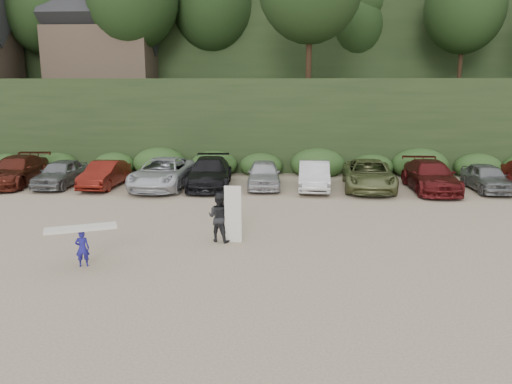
{
  "coord_description": "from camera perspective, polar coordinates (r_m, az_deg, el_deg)",
  "views": [
    {
      "loc": [
        2.36,
        -16.82,
        5.52
      ],
      "look_at": [
        1.28,
        3.0,
        1.3
      ],
      "focal_mm": 35.0,
      "sensor_mm": 36.0,
      "label": 1
    }
  ],
  "objects": [
    {
      "name": "child_surfer",
      "position": [
        16.42,
        -19.3,
        -5.15
      ],
      "size": [
        2.19,
        1.38,
        1.28
      ],
      "color": "navy",
      "rests_on": "ground"
    },
    {
      "name": "hillside_backdrop",
      "position": [
        53.12,
        0.29,
        18.17
      ],
      "size": [
        90.0,
        41.5,
        28.0
      ],
      "color": "black",
      "rests_on": "ground"
    },
    {
      "name": "adult_surfer",
      "position": [
        18.01,
        -4.09,
        -2.87
      ],
      "size": [
        1.35,
        0.93,
        2.11
      ],
      "color": "black",
      "rests_on": "ground"
    },
    {
      "name": "parked_cars",
      "position": [
        27.8,
        -6.9,
        2.09
      ],
      "size": [
        39.66,
        6.29,
        1.64
      ],
      "color": "silver",
      "rests_on": "ground"
    },
    {
      "name": "ground",
      "position": [
        17.86,
        -4.65,
        -6.04
      ],
      "size": [
        120.0,
        120.0,
        0.0
      ],
      "primitive_type": "plane",
      "color": "tan",
      "rests_on": "ground"
    }
  ]
}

